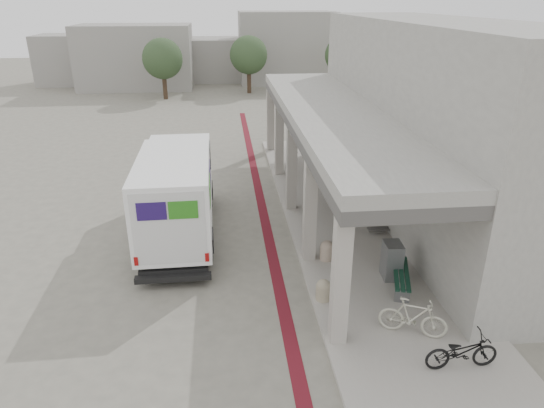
{
  "coord_description": "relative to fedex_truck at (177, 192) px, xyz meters",
  "views": [
    {
      "loc": [
        -0.43,
        -12.75,
        7.7
      ],
      "look_at": [
        1.04,
        1.45,
        1.6
      ],
      "focal_mm": 32.0,
      "sensor_mm": 36.0,
      "label": 1
    }
  ],
  "objects": [
    {
      "name": "sidewalk",
      "position": [
        6.06,
        -2.77,
        -1.57
      ],
      "size": [
        4.4,
        28.0,
        0.12
      ],
      "primitive_type": "cube",
      "color": "gray",
      "rests_on": "ground"
    },
    {
      "name": "bicycle_cream",
      "position": [
        6.0,
        -6.27,
        -1.01
      ],
      "size": [
        1.69,
        1.11,
        0.99
      ],
      "primitive_type": "imported",
      "rotation": [
        0.0,
        0.0,
        1.14
      ],
      "color": "#B9B7A2",
      "rests_on": "sidewalk"
    },
    {
      "name": "fedex_truck",
      "position": [
        0.0,
        0.0,
        0.0
      ],
      "size": [
        2.34,
        7.19,
        3.05
      ],
      "rotation": [
        0.0,
        0.0,
        0.01
      ],
      "color": "black",
      "rests_on": "ground"
    },
    {
      "name": "ground",
      "position": [
        2.06,
        -2.77,
        -1.63
      ],
      "size": [
        120.0,
        120.0,
        0.0
      ],
      "primitive_type": "plane",
      "color": "#69645A",
      "rests_on": "ground"
    },
    {
      "name": "utility_cabinet",
      "position": [
        6.36,
        -3.67,
        -0.96
      ],
      "size": [
        0.53,
        0.69,
        1.1
      ],
      "primitive_type": "cube",
      "rotation": [
        0.0,
        0.0,
        -0.06
      ],
      "color": "slate",
      "rests_on": "sidewalk"
    },
    {
      "name": "tree_right",
      "position": [
        12.06,
        26.23,
        1.55
      ],
      "size": [
        3.2,
        3.2,
        4.8
      ],
      "color": "#38281C",
      "rests_on": "ground"
    },
    {
      "name": "tree_mid",
      "position": [
        4.06,
        27.23,
        1.55
      ],
      "size": [
        3.2,
        3.2,
        4.8
      ],
      "color": "#38281C",
      "rests_on": "ground"
    },
    {
      "name": "bollard_near",
      "position": [
        4.16,
        -4.59,
        -1.2
      ],
      "size": [
        0.4,
        0.4,
        0.6
      ],
      "color": "gray",
      "rests_on": "sidewalk"
    },
    {
      "name": "distant_backdrop",
      "position": [
        -0.79,
        33.11,
        1.08
      ],
      "size": [
        28.0,
        10.0,
        6.5
      ],
      "color": "gray",
      "rests_on": "ground"
    },
    {
      "name": "bike_lane_stripe",
      "position": [
        3.06,
        -0.77,
        -1.62
      ],
      "size": [
        0.35,
        40.0,
        0.01
      ],
      "primitive_type": "cube",
      "color": "#5C121C",
      "rests_on": "ground"
    },
    {
      "name": "transit_building",
      "position": [
        8.89,
        1.73,
        1.77
      ],
      "size": [
        7.6,
        17.0,
        7.0
      ],
      "color": "gray",
      "rests_on": "ground"
    },
    {
      "name": "bench",
      "position": [
        6.47,
        -4.18,
        -1.19
      ],
      "size": [
        0.94,
        1.95,
        0.45
      ],
      "rotation": [
        0.0,
        0.0,
        -0.29
      ],
      "color": "slate",
      "rests_on": "sidewalk"
    },
    {
      "name": "bicycle_black",
      "position": [
        6.65,
        -7.5,
        -1.07
      ],
      "size": [
        1.65,
        0.59,
        0.87
      ],
      "primitive_type": "imported",
      "rotation": [
        0.0,
        0.0,
        1.58
      ],
      "color": "black",
      "rests_on": "sidewalk"
    },
    {
      "name": "tree_left",
      "position": [
        -2.94,
        25.23,
        1.55
      ],
      "size": [
        3.2,
        3.2,
        4.8
      ],
      "color": "#38281C",
      "rests_on": "ground"
    },
    {
      "name": "bollard_far",
      "position": [
        4.7,
        -2.44,
        -1.19
      ],
      "size": [
        0.43,
        0.43,
        0.64
      ],
      "color": "gray",
      "rests_on": "sidewalk"
    }
  ]
}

